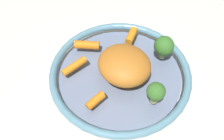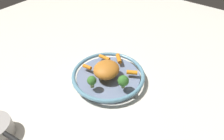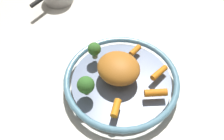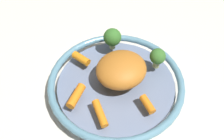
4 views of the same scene
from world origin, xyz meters
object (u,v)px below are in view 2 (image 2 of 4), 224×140
baby_carrot_center (87,67)px  broccoli_floret_mid (92,81)px  baby_carrot_right (132,72)px  roast_chicken_piece (106,70)px  baby_carrot_near_rim (104,58)px  serving_bowl (108,76)px  baby_carrot_back (119,59)px  broccoli_floret_edge (123,81)px

baby_carrot_center → broccoli_floret_mid: size_ratio=0.79×
baby_carrot_right → broccoli_floret_mid: size_ratio=0.87×
roast_chicken_piece → baby_carrot_near_rim: roast_chicken_piece is taller
baby_carrot_center → baby_carrot_right: bearing=116.5°
serving_bowl → broccoli_floret_mid: size_ratio=6.00×
baby_carrot_right → baby_carrot_back: 0.12m
roast_chicken_piece → broccoli_floret_mid: (0.10, 0.00, 0.00)m
serving_bowl → baby_carrot_center: 0.11m
baby_carrot_back → broccoli_floret_edge: bearing=41.4°
baby_carrot_center → baby_carrot_back: bearing=150.1°
baby_carrot_center → broccoli_floret_edge: size_ratio=0.72×
broccoli_floret_edge → serving_bowl: bearing=-107.5°
baby_carrot_near_rim → serving_bowl: bearing=48.2°
roast_chicken_piece → baby_carrot_back: size_ratio=2.02×
baby_carrot_center → broccoli_floret_mid: (0.08, 0.10, 0.03)m
broccoli_floret_edge → baby_carrot_near_rim: bearing=-119.6°
baby_carrot_near_rim → broccoli_floret_edge: bearing=60.4°
roast_chicken_piece → broccoli_floret_edge: size_ratio=2.01×
roast_chicken_piece → baby_carrot_right: roast_chicken_piece is taller
baby_carrot_near_rim → broccoli_floret_mid: size_ratio=1.12×
roast_chicken_piece → baby_carrot_center: size_ratio=2.79×
baby_carrot_back → broccoli_floret_mid: broccoli_floret_mid is taller
baby_carrot_right → broccoli_floret_edge: broccoli_floret_edge is taller
serving_bowl → roast_chicken_piece: size_ratio=2.74×
serving_bowl → broccoli_floret_edge: broccoli_floret_edge is taller
baby_carrot_right → broccoli_floret_edge: (0.10, 0.02, 0.03)m
baby_carrot_back → broccoli_floret_mid: (0.22, 0.02, 0.02)m
roast_chicken_piece → baby_carrot_right: (-0.07, 0.09, -0.02)m
roast_chicken_piece → baby_carrot_center: bearing=-78.1°
roast_chicken_piece → broccoli_floret_mid: bearing=1.7°
baby_carrot_right → baby_carrot_center: 0.21m
roast_chicken_piece → baby_carrot_center: (0.02, -0.10, -0.02)m
baby_carrot_near_rim → baby_carrot_back: same height
baby_carrot_back → broccoli_floret_edge: 0.19m
serving_bowl → baby_carrot_back: bearing=-170.3°
serving_bowl → broccoli_floret_edge: size_ratio=5.50×
broccoli_floret_edge → baby_carrot_back: bearing=-138.6°
serving_bowl → roast_chicken_piece: 0.05m
baby_carrot_near_rim → broccoli_floret_edge: broccoli_floret_edge is taller
serving_bowl → baby_carrot_near_rim: 0.11m
roast_chicken_piece → baby_carrot_back: 0.12m
baby_carrot_near_rim → roast_chicken_piece: bearing=43.5°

